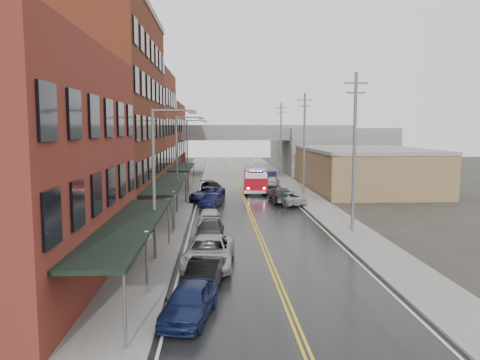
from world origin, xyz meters
name	(u,v)px	position (x,y,z in m)	size (l,w,h in m)	color
ground	(289,309)	(0.00, 0.00, 0.00)	(220.00, 220.00, 0.00)	#2D2B26
road	(246,202)	(0.00, 30.00, 0.01)	(11.00, 160.00, 0.02)	black
sidewalk_left	(177,202)	(-7.30, 30.00, 0.07)	(3.00, 160.00, 0.15)	slate
sidewalk_right	(313,201)	(7.30, 30.00, 0.07)	(3.00, 160.00, 0.15)	slate
curb_left	(193,202)	(-5.65, 30.00, 0.07)	(0.30, 160.00, 0.15)	gray
curb_right	(298,201)	(5.65, 30.00, 0.07)	(0.30, 160.00, 0.15)	gray
brick_building_a	(10,166)	(-13.30, 4.00, 6.00)	(9.00, 18.00, 12.00)	maroon
brick_building_b	(102,116)	(-13.30, 23.00, 9.00)	(9.00, 20.00, 18.00)	#5B2518
brick_building_c	(136,132)	(-13.30, 40.50, 7.50)	(9.00, 15.00, 15.00)	brown
brick_building_far	(154,140)	(-13.30, 58.00, 6.00)	(9.00, 20.00, 12.00)	maroon
tan_building	(364,170)	(16.00, 40.00, 2.50)	(14.00, 22.00, 5.00)	#8A6A4A
right_far_block	(325,149)	(18.00, 70.00, 4.00)	(18.00, 30.00, 8.00)	slate
awning_0	(130,225)	(-7.49, 4.00, 2.99)	(2.60, 16.00, 3.09)	black
awning_1	(168,183)	(-7.49, 23.00, 2.99)	(2.60, 18.00, 3.09)	black
awning_2	(182,167)	(-7.49, 40.50, 2.99)	(2.60, 13.00, 3.09)	black
globe_lamp_0	(147,248)	(-6.40, 2.00, 2.31)	(0.44, 0.44, 3.12)	#59595B
globe_lamp_1	(174,202)	(-6.40, 16.00, 2.31)	(0.44, 0.44, 3.12)	#59595B
globe_lamp_2	(186,181)	(-6.40, 30.00, 2.31)	(0.44, 0.44, 3.12)	#59595B
street_lamp_0	(158,174)	(-6.55, 8.00, 5.19)	(2.64, 0.22, 9.00)	#59595B
street_lamp_1	(179,158)	(-6.55, 24.00, 5.19)	(2.64, 0.22, 9.00)	#59595B
street_lamp_2	(189,150)	(-6.55, 40.00, 5.19)	(2.64, 0.22, 9.00)	#59595B
utility_pole_0	(354,150)	(7.20, 15.00, 6.31)	(1.80, 0.24, 12.00)	#59595B
utility_pole_1	(304,142)	(7.20, 35.00, 6.31)	(1.80, 0.24, 12.00)	#59595B
utility_pole_2	(281,139)	(7.20, 55.00, 6.31)	(1.80, 0.24, 12.00)	#59595B
overpass	(234,140)	(0.00, 62.00, 5.99)	(40.00, 10.00, 7.50)	slate
fire_truck	(255,179)	(1.69, 38.19, 1.69)	(3.78, 8.69, 3.12)	maroon
parked_car_left_0	(189,301)	(-4.27, -0.80, 0.75)	(1.77, 4.41, 1.50)	#121C44
parked_car_left_1	(204,275)	(-3.77, 2.86, 0.71)	(1.51, 4.33, 1.43)	black
parked_car_left_2	(208,252)	(-3.60, 6.63, 0.84)	(2.78, 6.02, 1.67)	#A1A3A9
parked_car_left_3	(210,230)	(-3.60, 13.43, 0.66)	(1.85, 4.55, 1.32)	#272729
parked_car_left_4	(209,219)	(-3.72, 16.80, 0.79)	(1.85, 4.61, 1.57)	#B5B5B5
parked_car_left_5	(212,200)	(-3.60, 27.20, 0.66)	(1.40, 4.01, 1.32)	black
parked_car_left_6	(207,194)	(-4.16, 31.07, 0.77)	(2.56, 5.56, 1.55)	#14164B
parked_car_left_7	(213,187)	(-3.60, 37.61, 0.70)	(1.96, 4.81, 1.40)	black
parked_car_right_0	(288,198)	(4.33, 28.20, 0.67)	(2.24, 4.85, 1.35)	#9DA0A4
parked_car_right_1	(281,195)	(3.74, 29.80, 0.80)	(2.24, 5.51, 1.60)	#2A2A2D
parked_car_right_2	(273,181)	(4.63, 44.25, 0.70)	(1.66, 4.14, 1.41)	#B6B6B6
parked_car_right_3	(270,177)	(4.90, 49.32, 0.80)	(1.69, 4.84, 1.59)	black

